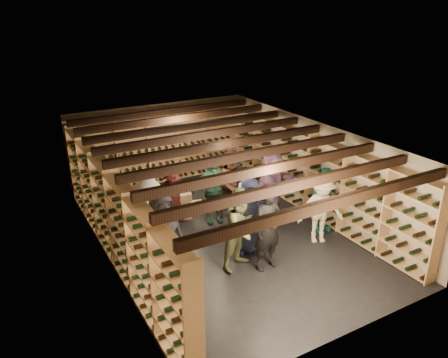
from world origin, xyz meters
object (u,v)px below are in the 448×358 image
at_px(person_1, 268,229).
at_px(person_9, 149,211).
at_px(person_7, 246,200).
at_px(person_8, 234,183).
at_px(person_10, 213,190).
at_px(person_11, 272,187).
at_px(person_6, 249,216).
at_px(person_2, 241,228).
at_px(crate_loose, 194,206).
at_px(person_12, 233,180).
at_px(person_4, 323,200).
at_px(person_3, 321,209).
at_px(crate_stack_right, 181,205).
at_px(crate_stack_left, 145,203).
at_px(person_5, 173,194).
at_px(person_0, 162,234).

height_order(person_1, person_9, person_1).
bearing_deg(person_7, person_8, 88.54).
distance_m(person_10, person_11, 1.48).
relative_size(person_1, person_6, 1.05).
relative_size(person_1, person_7, 1.19).
bearing_deg(person_2, person_8, 42.20).
height_order(crate_loose, person_2, person_2).
height_order(person_2, person_9, person_2).
xyz_separation_m(person_9, person_12, (2.66, 0.78, -0.07)).
relative_size(person_4, person_11, 0.88).
xyz_separation_m(person_6, person_8, (0.61, 1.70, 0.01)).
height_order(person_1, person_3, person_1).
height_order(crate_stack_right, person_7, person_7).
relative_size(person_7, person_8, 0.87).
relative_size(crate_stack_left, person_8, 0.33).
bearing_deg(person_8, person_12, 67.54).
xyz_separation_m(crate_loose, person_3, (1.78, -2.98, 0.74)).
height_order(person_5, person_7, person_5).
xyz_separation_m(crate_loose, person_10, (0.09, -0.91, 0.78)).
bearing_deg(person_9, person_3, -48.50).
distance_m(person_7, person_8, 0.83).
distance_m(person_5, person_12, 1.80).
bearing_deg(person_3, person_0, -164.81).
relative_size(person_4, person_8, 0.92).
bearing_deg(person_6, person_12, 92.93).
xyz_separation_m(crate_stack_right, person_8, (1.24, -0.53, 0.55)).
bearing_deg(person_0, person_2, -23.24).
relative_size(person_8, person_10, 1.02).
distance_m(crate_stack_right, person_4, 3.57).
distance_m(person_0, person_7, 2.62).
bearing_deg(crate_stack_right, person_0, -122.16).
xyz_separation_m(person_10, person_11, (1.31, -0.69, 0.06)).
bearing_deg(person_11, person_8, 116.29).
relative_size(crate_stack_left, person_9, 0.36).
distance_m(crate_stack_right, person_0, 2.61).
xyz_separation_m(person_2, person_8, (1.08, 2.13, -0.00)).
bearing_deg(person_0, person_9, 76.31).
bearing_deg(person_8, person_2, -111.36).
distance_m(person_0, person_3, 3.68).
bearing_deg(crate_stack_left, person_6, -66.18).
distance_m(person_3, person_6, 1.71).
relative_size(crate_stack_right, crate_loose, 1.36).
distance_m(person_2, person_8, 2.39).
height_order(crate_stack_left, person_10, person_10).
bearing_deg(person_8, person_1, -98.93).
distance_m(person_11, person_12, 1.33).
distance_m(person_0, person_6, 1.99).
bearing_deg(person_1, person_8, 69.53).
height_order(crate_stack_right, person_11, person_11).
relative_size(person_8, person_12, 1.18).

